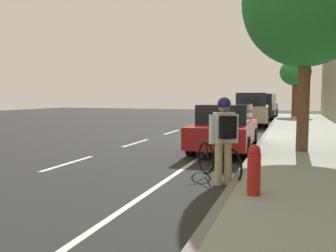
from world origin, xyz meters
name	(u,v)px	position (x,y,z in m)	size (l,w,h in m)	color
ground	(224,140)	(0.00, 0.00, 0.00)	(64.02, 64.02, 0.00)	#282828
sidewalk	(314,142)	(3.42, 0.00, 0.08)	(3.57, 40.01, 0.15)	#9AA295
curb_edge	(263,140)	(1.55, 0.00, 0.08)	(0.16, 40.01, 0.15)	gray
lane_stripe_centre	(156,137)	(-2.99, -0.01, 0.00)	(0.14, 40.00, 0.01)	white
lane_stripe_bike_edge	(226,140)	(0.08, 0.00, 0.00)	(0.12, 40.01, 0.01)	white
parked_sedan_red_second	(225,128)	(0.54, -2.70, 0.75)	(1.91, 4.44, 1.52)	maroon
parked_suv_tan_mid	(252,109)	(0.35, 7.22, 1.03)	(2.19, 4.81, 1.99)	tan
parked_suv_black_far	(263,106)	(0.52, 14.05, 1.03)	(2.18, 4.80, 1.99)	black
bicycle_at_curb	(218,161)	(1.09, -6.64, 0.39)	(1.24, 1.34, 0.79)	black
cyclist_with_backpack	(224,132)	(1.30, -7.11, 1.08)	(0.55, 0.52, 1.76)	#C6B284
street_tree_mid_block	(307,0)	(2.89, -2.95, 4.56)	(3.71, 3.71, 6.36)	brown
street_tree_far_end	(295,73)	(2.89, 16.39, 3.71)	(2.50, 2.50, 4.74)	brown
fire_hydrant	(254,170)	(1.98, -8.13, 0.58)	(0.22, 0.22, 0.84)	red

